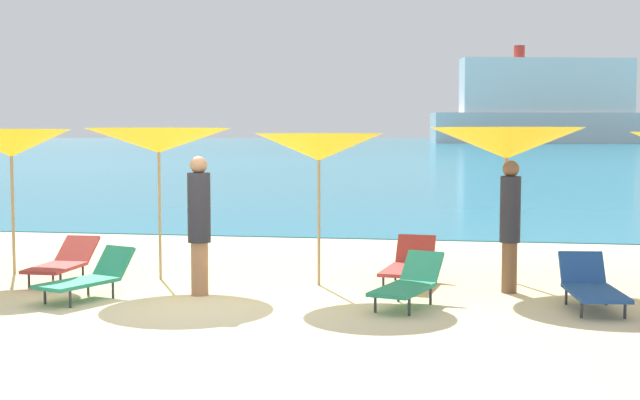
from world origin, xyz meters
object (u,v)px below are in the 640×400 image
umbrella_5 (319,147)px  beachgoer_3 (510,221)px  beachgoer_1 (199,221)px  lounge_chair_10 (88,277)px  lounge_chair_7 (409,264)px  lounge_chair_9 (592,286)px  cruise_ship (547,106)px  umbrella_4 (159,141)px  umbrella_6 (507,143)px  lounge_chair_2 (408,283)px  umbrella_3 (11,143)px  lounge_chair_8 (63,262)px

umbrella_5 → beachgoer_3: umbrella_5 is taller
beachgoer_1 → beachgoer_3: beachgoer_1 is taller
lounge_chair_10 → beachgoer_1: (1.38, 0.54, 0.73)m
lounge_chair_7 → lounge_chair_9: size_ratio=0.99×
cruise_ship → lounge_chair_9: bearing=-107.9°
umbrella_4 → umbrella_6: bearing=8.9°
lounge_chair_2 → cruise_ship: bearing=101.5°
lounge_chair_9 → lounge_chair_2: bearing=179.2°
umbrella_5 → lounge_chair_10: size_ratio=1.49×
umbrella_3 → lounge_chair_7: (6.23, 0.09, -1.77)m
cruise_ship → umbrella_5: bearing=-109.0°
umbrella_3 → cruise_ship: size_ratio=0.04×
umbrella_5 → lounge_chair_7: umbrella_5 is taller
umbrella_3 → lounge_chair_8: size_ratio=1.51×
umbrella_6 → lounge_chair_2: (-1.29, -2.25, -1.76)m
beachgoer_3 → cruise_ship: bearing=66.0°
lounge_chair_2 → cruise_ship: (18.71, 204.64, 8.68)m
lounge_chair_8 → lounge_chair_10: (0.97, -1.23, -0.00)m
lounge_chair_8 → cruise_ship: 205.25m
lounge_chair_10 → cruise_ship: (22.96, 204.89, 8.68)m
lounge_chair_8 → lounge_chair_9: bearing=-5.4°
umbrella_4 → beachgoer_3: size_ratio=1.25×
umbrella_5 → beachgoer_1: umbrella_5 is taller
umbrella_5 → lounge_chair_10: (-2.85, -1.59, -1.71)m
lounge_chair_7 → lounge_chair_8: bearing=-165.1°
umbrella_5 → umbrella_6: 2.84m
lounge_chair_2 → cruise_ship: size_ratio=0.03×
umbrella_5 → lounge_chair_9: 4.22m
lounge_chair_9 → cruise_ship: bearing=79.1°
umbrella_4 → lounge_chair_10: size_ratio=1.55×
umbrella_6 → beachgoer_3: size_ratio=1.26×
lounge_chair_8 → beachgoer_1: 2.55m
umbrella_3 → beachgoer_3: bearing=-2.8°
beachgoer_3 → lounge_chair_2: bearing=-156.7°
umbrella_3 → lounge_chair_9: 8.91m
umbrella_6 → lounge_chair_10: size_ratio=1.56×
lounge_chair_9 → beachgoer_1: bearing=173.0°
lounge_chair_2 → beachgoer_3: 1.91m
umbrella_5 → cruise_ship: bearing=84.4°
lounge_chair_7 → lounge_chair_8: lounge_chair_7 is taller
lounge_chair_9 → cruise_ship: size_ratio=0.03×
lounge_chair_2 → lounge_chair_10: size_ratio=1.05×
lounge_chair_7 → cruise_ship: size_ratio=0.03×
umbrella_6 → lounge_chair_9: (1.00, -2.03, -1.78)m
umbrella_5 → umbrella_6: (2.69, 0.92, 0.05)m
umbrella_5 → beachgoer_3: size_ratio=1.20×
cruise_ship → lounge_chair_2: bearing=-108.6°
umbrella_3 → lounge_chair_9: bearing=-8.9°
lounge_chair_2 → umbrella_4: bearing=176.2°
umbrella_5 → lounge_chair_7: bearing=14.7°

